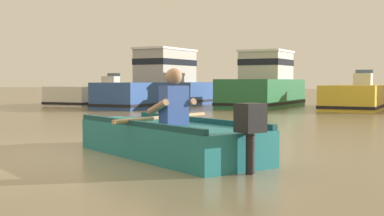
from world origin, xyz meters
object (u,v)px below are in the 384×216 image
(rowboat_with_person, at_px, (165,137))
(moored_boat_yellow, at_px, (361,97))
(moored_boat_blue, at_px, (161,85))
(moored_boat_green, at_px, (263,86))
(moored_boat_white, at_px, (105,95))

(rowboat_with_person, distance_m, moored_boat_yellow, 13.80)
(rowboat_with_person, xyz_separation_m, moored_boat_yellow, (1.10, 13.76, 0.16))
(rowboat_with_person, relative_size, moored_boat_blue, 0.52)
(moored_boat_blue, distance_m, moored_boat_green, 4.08)
(rowboat_with_person, xyz_separation_m, moored_boat_white, (-9.63, 13.08, 0.12))
(moored_boat_white, bearing_deg, rowboat_with_person, -53.64)
(moored_boat_blue, relative_size, moored_boat_green, 1.40)
(rowboat_with_person, distance_m, moored_boat_blue, 13.79)
(moored_boat_yellow, bearing_deg, moored_boat_white, -176.37)
(moored_boat_blue, xyz_separation_m, moored_boat_green, (3.94, 1.03, -0.03))
(moored_boat_green, bearing_deg, moored_boat_white, -178.73)
(rowboat_with_person, bearing_deg, moored_boat_yellow, 85.44)
(moored_boat_white, xyz_separation_m, moored_boat_green, (7.17, 0.16, 0.45))
(rowboat_with_person, distance_m, moored_boat_green, 13.48)
(moored_boat_blue, distance_m, moored_boat_yellow, 7.67)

